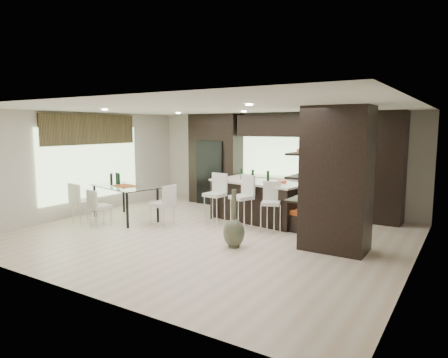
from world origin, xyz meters
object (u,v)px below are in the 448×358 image
Objects in this scene: kitchen_island at (258,201)px; chair_far at (84,205)px; stool_mid at (241,207)px; chair_near at (100,209)px; bench at (286,218)px; floor_vase at (234,219)px; dining_table at (125,203)px; stool_left at (215,204)px; stool_right at (271,212)px; chair_end at (162,207)px.

kitchen_island is 4.23m from chair_far.
chair_near is at bearing -130.37° from stool_mid.
stool_mid is 1.07m from bench.
bench is 1.10× the size of floor_vase.
dining_table is 0.99m from chair_far.
floor_vase reaches higher than stool_mid.
dining_table is at bearing 65.61° from chair_far.
kitchen_island is 2.45× the size of stool_left.
chair_end is (-2.41, -0.83, -0.00)m from stool_right.
kitchen_island reaches higher than stool_left.
stool_left is at bearing 34.60° from dining_table.
stool_left is 2.69m from chair_near.
bench is at bearing 23.28° from stool_left.
bench is 4.01m from dining_table.
bench is at bearing 41.58° from chair_near.
stool_left is at bearing -147.29° from bench.
stool_right reaches higher than dining_table.
stool_right is at bearing 21.94° from stool_mid.
chair_far is at bearing -134.06° from stool_mid.
stool_mid is at bearing 4.29° from stool_left.
floor_vase reaches higher than kitchen_island.
chair_far reaches higher than chair_end.
kitchen_island reaches higher than chair_end.
chair_end is at bearing -125.65° from kitchen_island.
stool_right is at bearing -38.03° from kitchen_island.
bench is 0.70× the size of dining_table.
bench is at bearing -64.48° from chair_end.
floor_vase is (-0.26, -1.93, 0.33)m from bench.
dining_table is at bearing 170.92° from floor_vase.
kitchen_island is 2.43× the size of stool_mid.
kitchen_island reaches higher than stool_mid.
dining_table is at bearing 101.70° from chair_near.
kitchen_island is 2.98× the size of chair_near.
chair_near is at bearing 120.73° from chair_end.
stool_right is at bearing 5.09° from stool_left.
stool_left reaches higher than chair_near.
stool_left is 0.99× the size of stool_mid.
chair_end is at bearing -134.69° from stool_left.
floor_vase is 3.51m from chair_near.
stool_mid is 1.86m from chair_end.
dining_table is 1.21m from chair_end.
bench is at bearing 82.29° from floor_vase.
stool_right is (0.74, 0.02, -0.04)m from stool_mid.
kitchen_island reaches higher than chair_near.
bench is 4.84m from chair_far.
floor_vase is at bearing 13.22° from chair_far.
stool_mid is 1.51m from floor_vase.
stool_right is at bearing -73.58° from chair_end.
kitchen_island is at bearing 43.54° from dining_table.
floor_vase is 1.26× the size of chair_end.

